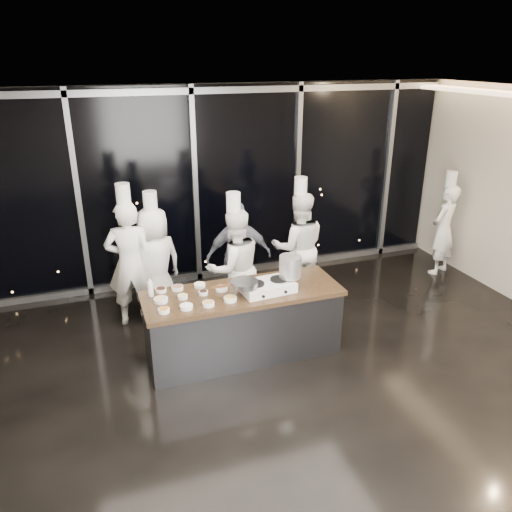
{
  "coord_description": "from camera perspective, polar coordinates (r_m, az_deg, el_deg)",
  "views": [
    {
      "loc": [
        -1.66,
        -4.38,
        3.62
      ],
      "look_at": [
        0.28,
        1.2,
        1.22
      ],
      "focal_mm": 35.0,
      "sensor_mm": 36.0,
      "label": 1
    }
  ],
  "objects": [
    {
      "name": "chef_left",
      "position": [
        7.26,
        -11.44,
        -0.8
      ],
      "size": [
        0.95,
        0.78,
        1.9
      ],
      "rotation": [
        0.0,
        0.0,
        3.5
      ],
      "color": "white",
      "rests_on": "ground"
    },
    {
      "name": "ground",
      "position": [
        5.92,
        1.29,
        -15.56
      ],
      "size": [
        9.0,
        9.0,
        0.0
      ],
      "primitive_type": "plane",
      "color": "black",
      "rests_on": "ground"
    },
    {
      "name": "chef_far_left",
      "position": [
        7.13,
        -14.19,
        -0.77
      ],
      "size": [
        0.74,
        0.56,
        2.05
      ],
      "rotation": [
        0.0,
        0.0,
        2.94
      ],
      "color": "white",
      "rests_on": "ground"
    },
    {
      "name": "frying_pan",
      "position": [
        5.98,
        -1.41,
        -3.13
      ],
      "size": [
        0.6,
        0.37,
        0.06
      ],
      "rotation": [
        0.0,
        0.0,
        0.09
      ],
      "color": "gray",
      "rests_on": "stove"
    },
    {
      "name": "prep_bowls",
      "position": [
        6.05,
        -5.93,
        -4.44
      ],
      "size": [
        1.44,
        0.68,
        0.05
      ],
      "color": "white",
      "rests_on": "demo_counter"
    },
    {
      "name": "chef_side",
      "position": [
        9.21,
        20.65,
        2.96
      ],
      "size": [
        0.69,
        0.59,
        1.82
      ],
      "rotation": [
        0.0,
        0.0,
        3.57
      ],
      "color": "white",
      "rests_on": "ground"
    },
    {
      "name": "room_shell",
      "position": [
        4.95,
        3.43,
        5.94
      ],
      "size": [
        9.02,
        7.02,
        3.21
      ],
      "color": "beige",
      "rests_on": "ground"
    },
    {
      "name": "stove",
      "position": [
        6.15,
        1.3,
        -3.48
      ],
      "size": [
        0.68,
        0.46,
        0.14
      ],
      "rotation": [
        0.0,
        0.0,
        0.09
      ],
      "color": "white",
      "rests_on": "demo_counter"
    },
    {
      "name": "guest",
      "position": [
        7.38,
        -1.98,
        -0.08
      ],
      "size": [
        1.01,
        0.51,
        1.66
      ],
      "rotation": [
        0.0,
        0.0,
        3.03
      ],
      "color": "#141C38",
      "rests_on": "ground"
    },
    {
      "name": "chef_center",
      "position": [
        6.94,
        -2.47,
        -1.33
      ],
      "size": [
        0.91,
        0.75,
        1.93
      ],
      "rotation": [
        0.0,
        0.0,
        3.28
      ],
      "color": "white",
      "rests_on": "ground"
    },
    {
      "name": "window_wall",
      "position": [
        8.24,
        -7.01,
        7.76
      ],
      "size": [
        8.9,
        0.11,
        3.2
      ],
      "color": "black",
      "rests_on": "ground"
    },
    {
      "name": "stock_pot",
      "position": [
        6.18,
        3.95,
        -1.21
      ],
      "size": [
        0.3,
        0.3,
        0.27
      ],
      "primitive_type": "cylinder",
      "rotation": [
        0.0,
        0.0,
        0.09
      ],
      "color": "#B2B2B4",
      "rests_on": "stove"
    },
    {
      "name": "demo_counter",
      "position": [
        6.38,
        -1.51,
        -7.65
      ],
      "size": [
        2.46,
        0.86,
        0.9
      ],
      "color": "#39393E",
      "rests_on": "ground"
    },
    {
      "name": "squeeze_bottle",
      "position": [
        6.13,
        -11.99,
        -3.54
      ],
      "size": [
        0.07,
        0.07,
        0.25
      ],
      "color": "white",
      "rests_on": "demo_counter"
    },
    {
      "name": "chef_right",
      "position": [
        7.66,
        4.89,
        1.05
      ],
      "size": [
        0.97,
        0.83,
        1.96
      ],
      "rotation": [
        0.0,
        0.0,
        2.91
      ],
      "color": "white",
      "rests_on": "ground"
    }
  ]
}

